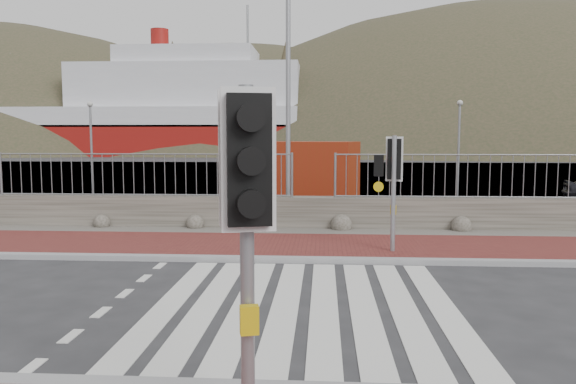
# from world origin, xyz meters

# --- Properties ---
(ground) EXTENTS (220.00, 220.00, 0.00)m
(ground) POSITION_xyz_m (0.00, 0.00, 0.00)
(ground) COLOR #28282B
(ground) RESTS_ON ground
(sidewalk_far) EXTENTS (40.00, 3.00, 0.08)m
(sidewalk_far) POSITION_xyz_m (0.00, 4.50, 0.04)
(sidewalk_far) COLOR maroon
(sidewalk_far) RESTS_ON ground
(kerb_far) EXTENTS (40.00, 0.25, 0.12)m
(kerb_far) POSITION_xyz_m (0.00, 3.00, 0.05)
(kerb_far) COLOR gray
(kerb_far) RESTS_ON ground
(zebra_crossing) EXTENTS (4.62, 5.60, 0.01)m
(zebra_crossing) POSITION_xyz_m (-0.00, 0.00, 0.01)
(zebra_crossing) COLOR silver
(zebra_crossing) RESTS_ON ground
(gravel_strip) EXTENTS (40.00, 1.50, 0.06)m
(gravel_strip) POSITION_xyz_m (0.00, 6.50, 0.03)
(gravel_strip) COLOR #59544C
(gravel_strip) RESTS_ON ground
(stone_wall) EXTENTS (40.00, 0.60, 0.90)m
(stone_wall) POSITION_xyz_m (0.00, 7.30, 0.45)
(stone_wall) COLOR #4C483E
(stone_wall) RESTS_ON ground
(railing) EXTENTS (18.07, 0.07, 1.22)m
(railing) POSITION_xyz_m (0.00, 7.15, 1.82)
(railing) COLOR gray
(railing) RESTS_ON stone_wall
(quay) EXTENTS (120.00, 40.00, 0.50)m
(quay) POSITION_xyz_m (0.00, 27.90, 0.00)
(quay) COLOR #4C4C4F
(quay) RESTS_ON ground
(water) EXTENTS (220.00, 50.00, 0.05)m
(water) POSITION_xyz_m (0.00, 62.90, 0.00)
(water) COLOR #3F4C54
(water) RESTS_ON ground
(ferry) EXTENTS (50.00, 16.00, 20.00)m
(ferry) POSITION_xyz_m (-24.65, 67.90, 5.36)
(ferry) COLOR maroon
(ferry) RESTS_ON ground
(hills_backdrop) EXTENTS (254.00, 90.00, 100.00)m
(hills_backdrop) POSITION_xyz_m (6.74, 87.90, -23.05)
(hills_backdrop) COLOR #2E3620
(hills_backdrop) RESTS_ON ground
(traffic_signal_near) EXTENTS (0.48, 0.35, 3.01)m
(traffic_signal_near) POSITION_xyz_m (-0.34, -3.90, 2.17)
(traffic_signal_near) COLOR gray
(traffic_signal_near) RESTS_ON ground
(traffic_signal_far) EXTENTS (0.64, 0.28, 2.62)m
(traffic_signal_far) POSITION_xyz_m (1.77, 3.93, 1.91)
(traffic_signal_far) COLOR gray
(traffic_signal_far) RESTS_ON ground
(streetlight) EXTENTS (1.65, 0.60, 7.94)m
(streetlight) POSITION_xyz_m (-0.64, 8.06, 4.47)
(streetlight) COLOR gray
(streetlight) RESTS_ON ground
(shipping_container) EXTENTS (6.11, 3.81, 2.37)m
(shipping_container) POSITION_xyz_m (-1.16, 16.25, 1.18)
(shipping_container) COLOR #9C1E11
(shipping_container) RESTS_ON ground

